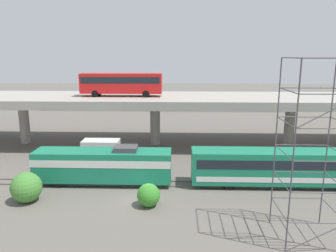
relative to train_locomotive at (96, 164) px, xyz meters
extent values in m
plane|color=#605B54|center=(5.14, -4.00, -2.19)|extent=(260.00, 260.00, 0.00)
cube|color=#59544C|center=(5.14, -0.71, -2.13)|extent=(110.00, 0.12, 0.12)
cube|color=#59544C|center=(5.14, 0.71, -2.13)|extent=(110.00, 0.12, 0.12)
cube|color=#197A56|center=(0.72, 0.00, -0.11)|extent=(14.48, 3.00, 3.20)
cube|color=silver|center=(0.72, 0.00, 0.46)|extent=(14.48, 3.04, 0.77)
cone|color=silver|center=(-6.52, 0.00, -0.43)|extent=(1.97, 2.85, 2.85)
cube|color=black|center=(-5.04, 0.00, 0.78)|extent=(1.97, 2.70, 1.02)
cube|color=#3F3F42|center=(3.19, 0.00, 1.74)|extent=(2.40, 1.80, 0.50)
cylinder|color=black|center=(-3.80, -1.35, -1.71)|extent=(0.96, 0.18, 0.96)
cylinder|color=black|center=(-3.80, 1.35, -1.71)|extent=(0.96, 0.18, 0.96)
cylinder|color=black|center=(5.25, -1.35, -1.71)|extent=(0.96, 0.18, 0.96)
cylinder|color=black|center=(5.25, 1.35, -1.71)|extent=(0.96, 0.18, 0.96)
cube|color=#197A56|center=(20.91, 0.00, -0.03)|extent=(21.52, 3.00, 3.40)
cube|color=black|center=(20.91, 0.00, 0.58)|extent=(20.66, 3.04, 0.95)
cube|color=silver|center=(20.91, 0.00, -0.98)|extent=(20.66, 3.04, 0.54)
cylinder|color=black|center=(13.91, -1.35, -1.73)|extent=(0.92, 0.18, 0.92)
cylinder|color=black|center=(13.91, 1.35, -1.73)|extent=(0.92, 0.18, 0.92)
cube|color=#9E998E|center=(5.14, 16.00, 4.72)|extent=(96.00, 12.85, 1.21)
cylinder|color=#9E998E|center=(-15.26, 16.00, 0.96)|extent=(1.50, 1.50, 6.31)
cylinder|color=#9E998E|center=(5.14, 16.00, 0.96)|extent=(1.50, 1.50, 6.31)
cylinder|color=#9E998E|center=(25.54, 16.00, 0.96)|extent=(1.50, 1.50, 6.31)
cube|color=red|center=(0.23, 15.46, 7.28)|extent=(12.00, 2.55, 2.90)
cube|color=black|center=(0.23, 15.46, 7.80)|extent=(11.52, 2.59, 0.93)
cube|color=black|center=(-5.72, 15.46, 7.62)|extent=(0.08, 2.30, 1.74)
cylinder|color=black|center=(-3.49, 14.24, 5.83)|extent=(1.00, 0.26, 1.00)
cylinder|color=black|center=(-3.49, 16.67, 5.83)|extent=(1.00, 0.26, 1.00)
cylinder|color=black|center=(3.95, 14.24, 5.83)|extent=(1.00, 0.26, 1.00)
cylinder|color=black|center=(3.95, 16.67, 5.83)|extent=(1.00, 0.26, 1.00)
cube|color=black|center=(2.40, 6.73, -0.75)|extent=(2.00, 2.30, 2.00)
cube|color=silver|center=(-1.10, 6.73, -0.45)|extent=(4.60, 2.30, 2.60)
cylinder|color=black|center=(2.11, 7.82, -1.75)|extent=(0.88, 0.28, 0.88)
cylinder|color=black|center=(2.11, 5.63, -1.75)|extent=(0.88, 0.28, 0.88)
cylinder|color=black|center=(-2.10, 7.82, -1.75)|extent=(0.88, 0.28, 0.88)
cylinder|color=black|center=(-2.10, 5.63, -1.75)|extent=(0.88, 0.28, 0.88)
cylinder|color=#47474C|center=(16.34, -7.91, 4.50)|extent=(0.10, 0.10, 13.38)
cylinder|color=#47474C|center=(20.36, -7.91, 4.50)|extent=(0.10, 0.10, 13.38)
cylinder|color=#47474C|center=(16.34, -11.94, 4.50)|extent=(0.10, 0.10, 13.38)
cylinder|color=#47474C|center=(18.35, -7.91, 0.04)|extent=(4.02, 0.07, 0.07)
cylinder|color=#47474C|center=(18.35, -11.94, 0.04)|extent=(4.02, 0.07, 0.07)
cylinder|color=#47474C|center=(20.36, -9.93, 0.04)|extent=(0.07, 4.02, 0.07)
cylinder|color=#47474C|center=(16.34, -9.93, 0.04)|extent=(0.07, 4.02, 0.07)
cylinder|color=#47474C|center=(18.35, -7.91, 2.27)|extent=(4.02, 0.07, 0.07)
cylinder|color=#47474C|center=(18.35, -11.94, 2.27)|extent=(4.02, 0.07, 0.07)
cylinder|color=#47474C|center=(20.36, -9.93, 2.27)|extent=(0.07, 4.02, 0.07)
cylinder|color=#47474C|center=(16.34, -9.93, 2.27)|extent=(0.07, 4.02, 0.07)
cylinder|color=#47474C|center=(18.35, -7.91, 4.50)|extent=(4.02, 0.07, 0.07)
cylinder|color=#47474C|center=(18.35, -11.94, 4.50)|extent=(4.02, 0.07, 0.07)
cylinder|color=#47474C|center=(16.34, -9.93, 4.50)|extent=(0.07, 4.02, 0.07)
cylinder|color=#47474C|center=(18.35, -7.91, 6.73)|extent=(4.02, 0.07, 0.07)
cylinder|color=#47474C|center=(18.35, -11.94, 6.73)|extent=(4.02, 0.07, 0.07)
cylinder|color=#47474C|center=(16.34, -9.93, 6.73)|extent=(0.07, 4.02, 0.07)
cylinder|color=#47474C|center=(18.35, -7.91, 8.96)|extent=(4.02, 0.07, 0.07)
cylinder|color=#47474C|center=(18.35, -11.94, 8.96)|extent=(4.02, 0.07, 0.07)
cylinder|color=#47474C|center=(16.34, -9.93, 8.96)|extent=(0.07, 4.02, 0.07)
cylinder|color=#47474C|center=(18.35, -7.91, 11.19)|extent=(4.02, 0.07, 0.07)
cylinder|color=#47474C|center=(18.35, -11.94, 11.19)|extent=(4.02, 0.07, 0.07)
cylinder|color=#47474C|center=(16.34, -9.93, 11.19)|extent=(0.07, 4.02, 0.07)
cylinder|color=#47474C|center=(18.35, -11.94, -1.08)|extent=(4.05, 0.07, 2.29)
cylinder|color=#47474C|center=(18.35, -11.94, 7.85)|extent=(4.05, 0.07, 2.29)
cube|color=#9E998E|center=(5.14, 51.00, -1.45)|extent=(60.21, 10.78, 1.48)
cube|color=#9E998C|center=(21.20, 51.64, -0.04)|extent=(4.49, 1.88, 0.70)
cube|color=#1E232B|center=(20.98, 51.64, 0.55)|extent=(1.97, 1.65, 0.48)
cylinder|color=black|center=(22.59, 52.53, -0.39)|extent=(0.64, 0.20, 0.64)
cylinder|color=black|center=(22.59, 50.75, -0.39)|extent=(0.64, 0.20, 0.64)
cylinder|color=black|center=(19.81, 52.53, -0.39)|extent=(0.64, 0.20, 0.64)
cylinder|color=black|center=(19.81, 50.75, -0.39)|extent=(0.64, 0.20, 0.64)
cube|color=navy|center=(7.39, 53.64, -0.04)|extent=(4.58, 1.71, 0.70)
cube|color=#1E232B|center=(7.16, 53.64, 0.55)|extent=(2.01, 1.50, 0.48)
cylinder|color=black|center=(8.81, 54.46, -0.39)|extent=(0.64, 0.20, 0.64)
cylinder|color=black|center=(8.81, 52.83, -0.39)|extent=(0.64, 0.20, 0.64)
cylinder|color=black|center=(5.97, 54.46, -0.39)|extent=(0.64, 0.20, 0.64)
cylinder|color=black|center=(5.97, 52.83, -0.39)|extent=(0.64, 0.20, 0.64)
cube|color=#B7B7BC|center=(27.54, 51.12, -0.04)|extent=(4.32, 1.79, 0.70)
cube|color=#1E232B|center=(27.33, 51.12, 0.55)|extent=(1.90, 1.58, 0.48)
cylinder|color=black|center=(28.88, 51.98, -0.39)|extent=(0.64, 0.20, 0.64)
cylinder|color=black|center=(28.88, 50.27, -0.39)|extent=(0.64, 0.20, 0.64)
cylinder|color=black|center=(26.21, 51.98, -0.39)|extent=(0.64, 0.20, 0.64)
cylinder|color=black|center=(26.21, 50.27, -0.39)|extent=(0.64, 0.20, 0.64)
cube|color=silver|center=(-11.63, 48.76, -0.04)|extent=(4.32, 1.89, 0.70)
cube|color=#1E232B|center=(-11.41, 48.76, 0.55)|extent=(1.90, 1.66, 0.48)
cylinder|color=black|center=(-12.97, 47.86, -0.39)|extent=(0.64, 0.20, 0.64)
cylinder|color=black|center=(-12.97, 49.65, -0.39)|extent=(0.64, 0.20, 0.64)
cylinder|color=black|center=(-10.29, 47.86, -0.39)|extent=(0.64, 0.20, 0.64)
cylinder|color=black|center=(-10.29, 49.65, -0.39)|extent=(0.64, 0.20, 0.64)
cube|color=#385B7A|center=(5.14, 74.00, -2.19)|extent=(140.00, 36.00, 0.01)
sphere|color=#448534|center=(-5.51, -4.65, -0.76)|extent=(2.87, 2.87, 2.87)
sphere|color=#36852A|center=(6.04, -5.20, -1.13)|extent=(2.13, 2.13, 2.13)
camera|label=1|loc=(8.73, -32.76, 11.39)|focal=34.82mm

